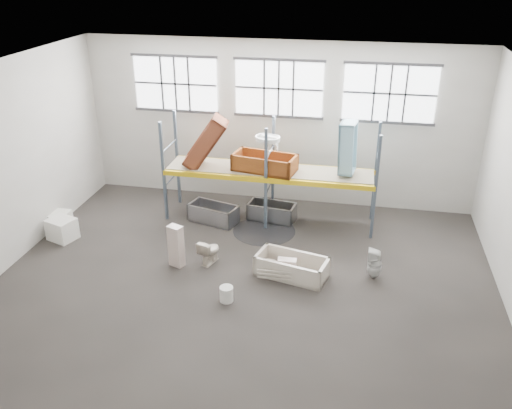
% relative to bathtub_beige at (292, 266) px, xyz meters
% --- Properties ---
extents(floor, '(12.00, 10.00, 0.10)m').
position_rel_bathtub_beige_xyz_m(floor, '(-1.09, -0.56, -0.31)').
color(floor, '#423C38').
rests_on(floor, ground).
extents(ceiling, '(12.00, 10.00, 0.10)m').
position_rel_bathtub_beige_xyz_m(ceiling, '(-1.09, -0.56, 4.79)').
color(ceiling, silver).
rests_on(ceiling, ground).
extents(wall_back, '(12.00, 0.10, 5.00)m').
position_rel_bathtub_beige_xyz_m(wall_back, '(-1.09, 4.49, 2.24)').
color(wall_back, '#B6B2AA').
rests_on(wall_back, ground).
extents(wall_front, '(12.00, 0.10, 5.00)m').
position_rel_bathtub_beige_xyz_m(wall_front, '(-1.09, -5.61, 2.24)').
color(wall_front, '#BCB8AE').
rests_on(wall_front, ground).
extents(window_left, '(2.60, 0.04, 1.60)m').
position_rel_bathtub_beige_xyz_m(window_left, '(-4.29, 4.38, 3.34)').
color(window_left, white).
rests_on(window_left, wall_back).
extents(window_mid, '(2.60, 0.04, 1.60)m').
position_rel_bathtub_beige_xyz_m(window_mid, '(-1.09, 4.38, 3.34)').
color(window_mid, white).
rests_on(window_mid, wall_back).
extents(window_right, '(2.60, 0.04, 1.60)m').
position_rel_bathtub_beige_xyz_m(window_right, '(2.11, 4.38, 3.34)').
color(window_right, white).
rests_on(window_right, wall_back).
extents(rack_upright_la, '(0.08, 0.08, 3.00)m').
position_rel_bathtub_beige_xyz_m(rack_upright_la, '(-4.09, 2.34, 1.24)').
color(rack_upright_la, slate).
rests_on(rack_upright_la, floor).
extents(rack_upright_lb, '(0.08, 0.08, 3.00)m').
position_rel_bathtub_beige_xyz_m(rack_upright_lb, '(-4.09, 3.54, 1.24)').
color(rack_upright_lb, slate).
rests_on(rack_upright_lb, floor).
extents(rack_upright_ma, '(0.08, 0.08, 3.00)m').
position_rel_bathtub_beige_xyz_m(rack_upright_ma, '(-1.09, 2.34, 1.24)').
color(rack_upright_ma, slate).
rests_on(rack_upright_ma, floor).
extents(rack_upright_mb, '(0.08, 0.08, 3.00)m').
position_rel_bathtub_beige_xyz_m(rack_upright_mb, '(-1.09, 3.54, 1.24)').
color(rack_upright_mb, slate).
rests_on(rack_upright_mb, floor).
extents(rack_upright_ra, '(0.08, 0.08, 3.00)m').
position_rel_bathtub_beige_xyz_m(rack_upright_ra, '(1.91, 2.34, 1.24)').
color(rack_upright_ra, slate).
rests_on(rack_upright_ra, floor).
extents(rack_upright_rb, '(0.08, 0.08, 3.00)m').
position_rel_bathtub_beige_xyz_m(rack_upright_rb, '(1.91, 3.54, 1.24)').
color(rack_upright_rb, slate).
rests_on(rack_upright_rb, floor).
extents(rack_beam_front, '(6.00, 0.10, 0.14)m').
position_rel_bathtub_beige_xyz_m(rack_beam_front, '(-1.09, 2.34, 1.24)').
color(rack_beam_front, yellow).
rests_on(rack_beam_front, floor).
extents(rack_beam_back, '(6.00, 0.10, 0.14)m').
position_rel_bathtub_beige_xyz_m(rack_beam_back, '(-1.09, 3.54, 1.24)').
color(rack_beam_back, yellow).
rests_on(rack_beam_back, floor).
extents(shelf_deck, '(5.90, 1.10, 0.03)m').
position_rel_bathtub_beige_xyz_m(shelf_deck, '(-1.09, 2.94, 1.32)').
color(shelf_deck, gray).
rests_on(shelf_deck, floor).
extents(wet_patch, '(1.80, 1.80, 0.00)m').
position_rel_bathtub_beige_xyz_m(wet_patch, '(-1.09, 2.14, -0.25)').
color(wet_patch, black).
rests_on(wet_patch, floor).
extents(bathtub_beige, '(1.88, 1.20, 0.51)m').
position_rel_bathtub_beige_xyz_m(bathtub_beige, '(0.00, 0.00, 0.00)').
color(bathtub_beige, beige).
rests_on(bathtub_beige, floor).
extents(cistern_spare, '(0.46, 0.23, 0.43)m').
position_rel_bathtub_beige_xyz_m(cistern_spare, '(-0.11, -0.09, 0.02)').
color(cistern_spare, silver).
rests_on(cistern_spare, bathtub_beige).
extents(sink_in_tub, '(0.54, 0.54, 0.15)m').
position_rel_bathtub_beige_xyz_m(sink_in_tub, '(-0.59, 0.08, -0.10)').
color(sink_in_tub, silver).
rests_on(sink_in_tub, bathtub_beige).
extents(toilet_beige, '(0.56, 0.74, 0.66)m').
position_rel_bathtub_beige_xyz_m(toilet_beige, '(-2.15, 0.19, 0.08)').
color(toilet_beige, silver).
rests_on(toilet_beige, floor).
extents(cistern_tall, '(0.42, 0.35, 1.12)m').
position_rel_bathtub_beige_xyz_m(cistern_tall, '(-2.93, -0.10, 0.30)').
color(cistern_tall, '#C5AFA4').
rests_on(cistern_tall, floor).
extents(toilet_white, '(0.37, 0.36, 0.77)m').
position_rel_bathtub_beige_xyz_m(toilet_white, '(1.99, 0.31, 0.13)').
color(toilet_white, silver).
rests_on(toilet_white, floor).
extents(steel_tub_left, '(1.55, 1.02, 0.52)m').
position_rel_bathtub_beige_xyz_m(steel_tub_left, '(-2.68, 2.46, 0.01)').
color(steel_tub_left, '#B2B3BA').
rests_on(steel_tub_left, floor).
extents(steel_tub_right, '(1.45, 0.82, 0.51)m').
position_rel_bathtub_beige_xyz_m(steel_tub_right, '(-1.00, 2.94, -0.00)').
color(steel_tub_right, '#96989C').
rests_on(steel_tub_right, floor).
extents(rust_tub_flat, '(1.90, 1.15, 0.50)m').
position_rel_bathtub_beige_xyz_m(rust_tub_flat, '(-1.21, 2.84, 1.56)').
color(rust_tub_flat, '#8C520F').
rests_on(rust_tub_flat, shelf_deck).
extents(rust_tub_tilted, '(1.42, 0.95, 1.62)m').
position_rel_bathtub_beige_xyz_m(rust_tub_tilted, '(-2.95, 2.88, 2.04)').
color(rust_tub_tilted, maroon).
rests_on(rust_tub_tilted, shelf_deck).
extents(sink_on_shelf, '(0.83, 0.72, 0.63)m').
position_rel_bathtub_beige_xyz_m(sink_on_shelf, '(-1.10, 2.66, 1.84)').
color(sink_on_shelf, white).
rests_on(sink_on_shelf, rust_tub_flat).
extents(blue_tub_upright, '(0.55, 0.73, 1.45)m').
position_rel_bathtub_beige_xyz_m(blue_tub_upright, '(1.08, 2.96, 2.14)').
color(blue_tub_upright, '#8BBFD3').
rests_on(blue_tub_upright, shelf_deck).
extents(bucket, '(0.33, 0.33, 0.37)m').
position_rel_bathtub_beige_xyz_m(bucket, '(-1.32, -1.36, -0.07)').
color(bucket, silver).
rests_on(bucket, floor).
extents(carton_near, '(0.86, 0.80, 0.60)m').
position_rel_bathtub_beige_xyz_m(carton_near, '(-6.51, 0.60, 0.05)').
color(carton_near, white).
rests_on(carton_near, floor).
extents(carton_far, '(0.60, 0.60, 0.50)m').
position_rel_bathtub_beige_xyz_m(carton_far, '(-6.93, 1.15, -0.01)').
color(carton_far, white).
rests_on(carton_far, floor).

